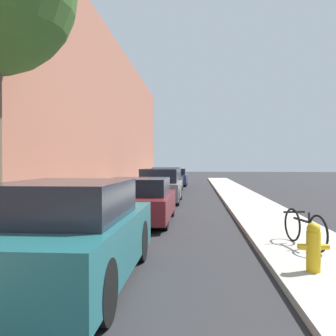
# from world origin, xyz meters

# --- Properties ---
(ground_plane) EXTENTS (120.00, 120.00, 0.00)m
(ground_plane) POSITION_xyz_m (0.00, 16.00, 0.00)
(ground_plane) COLOR #28282B
(sidewalk_left) EXTENTS (2.00, 52.00, 0.12)m
(sidewalk_left) POSITION_xyz_m (-2.90, 16.00, 0.06)
(sidewalk_left) COLOR #ADA89E
(sidewalk_left) RESTS_ON ground
(sidewalk_right) EXTENTS (2.00, 52.00, 0.12)m
(sidewalk_right) POSITION_xyz_m (2.90, 16.00, 0.06)
(sidewalk_right) COLOR #ADA89E
(sidewalk_right) RESTS_ON ground
(building_facade_left) EXTENTS (0.70, 52.00, 8.80)m
(building_facade_left) POSITION_xyz_m (-4.25, 16.00, 4.40)
(building_facade_left) COLOR #9E604C
(building_facade_left) RESTS_ON ground
(parked_car_teal) EXTENTS (1.73, 4.18, 1.45)m
(parked_car_teal) POSITION_xyz_m (-0.99, 6.49, 0.69)
(parked_car_teal) COLOR black
(parked_car_teal) RESTS_ON ground
(parked_car_maroon) EXTENTS (1.84, 4.04, 1.27)m
(parked_car_maroon) POSITION_xyz_m (-0.89, 12.09, 0.62)
(parked_car_maroon) COLOR black
(parked_car_maroon) RESTS_ON ground
(parked_car_grey) EXTENTS (1.74, 4.17, 1.45)m
(parked_car_grey) POSITION_xyz_m (-0.81, 17.61, 0.69)
(parked_car_grey) COLOR black
(parked_car_grey) RESTS_ON ground
(parked_car_black) EXTENTS (1.76, 4.39, 1.44)m
(parked_car_black) POSITION_xyz_m (-0.99, 23.59, 0.68)
(parked_car_black) COLOR black
(parked_car_black) RESTS_ON ground
(parked_car_navy) EXTENTS (1.76, 4.25, 1.29)m
(parked_car_navy) POSITION_xyz_m (-0.87, 29.66, 0.63)
(parked_car_navy) COLOR black
(parked_car_navy) RESTS_ON ground
(fire_hydrant) EXTENTS (0.44, 0.20, 0.72)m
(fire_hydrant) POSITION_xyz_m (2.45, 6.97, 0.49)
(fire_hydrant) COLOR gold
(fire_hydrant) RESTS_ON sidewalk_right
(bicycle) EXTENTS (0.50, 1.61, 0.67)m
(bicycle) POSITION_xyz_m (2.78, 8.67, 0.46)
(bicycle) COLOR black
(bicycle) RESTS_ON sidewalk_right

